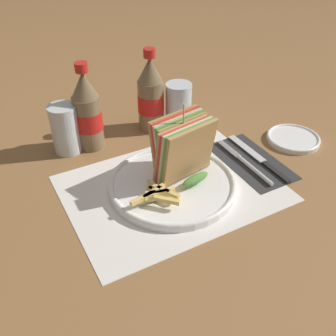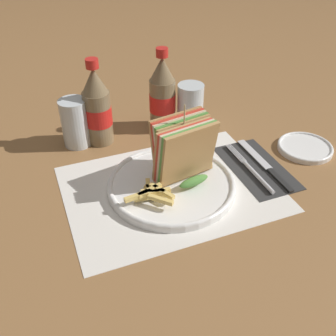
{
  "view_description": "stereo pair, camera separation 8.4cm",
  "coord_description": "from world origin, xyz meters",
  "px_view_note": "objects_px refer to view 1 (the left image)",
  "views": [
    {
      "loc": [
        -0.3,
        -0.6,
        0.54
      ],
      "look_at": [
        0.03,
        -0.01,
        0.04
      ],
      "focal_mm": 42.0,
      "sensor_mm": 36.0,
      "label": 1
    },
    {
      "loc": [
        -0.22,
        -0.64,
        0.54
      ],
      "look_at": [
        0.03,
        -0.01,
        0.04
      ],
      "focal_mm": 42.0,
      "sensor_mm": 36.0,
      "label": 2
    }
  ],
  "objects_px": {
    "plate_main": "(172,184)",
    "side_saucer": "(293,139)",
    "glass_far": "(66,132)",
    "fork": "(249,165)",
    "knife": "(259,158)",
    "coke_bottle_near": "(87,113)",
    "glass_near": "(178,106)",
    "club_sandwich": "(183,149)",
    "coke_bottle_far": "(151,96)"
  },
  "relations": [
    {
      "from": "glass_far",
      "to": "fork",
      "type": "bearing_deg",
      "value": -38.64
    },
    {
      "from": "coke_bottle_far",
      "to": "knife",
      "type": "bearing_deg",
      "value": -58.93
    },
    {
      "from": "club_sandwich",
      "to": "glass_near",
      "type": "distance_m",
      "value": 0.24
    },
    {
      "from": "fork",
      "to": "club_sandwich",
      "type": "bearing_deg",
      "value": 166.32
    },
    {
      "from": "club_sandwich",
      "to": "glass_near",
      "type": "xyz_separation_m",
      "value": [
        0.11,
        0.21,
        -0.02
      ]
    },
    {
      "from": "glass_far",
      "to": "glass_near",
      "type": "bearing_deg",
      "value": -4.76
    },
    {
      "from": "fork",
      "to": "knife",
      "type": "relative_size",
      "value": 0.92
    },
    {
      "from": "fork",
      "to": "knife",
      "type": "height_order",
      "value": "fork"
    },
    {
      "from": "glass_near",
      "to": "glass_far",
      "type": "height_order",
      "value": "same"
    },
    {
      "from": "glass_near",
      "to": "side_saucer",
      "type": "distance_m",
      "value": 0.31
    },
    {
      "from": "coke_bottle_far",
      "to": "glass_far",
      "type": "distance_m",
      "value": 0.23
    },
    {
      "from": "plate_main",
      "to": "knife",
      "type": "xyz_separation_m",
      "value": [
        0.23,
        -0.01,
        -0.0
      ]
    },
    {
      "from": "coke_bottle_near",
      "to": "fork",
      "type": "bearing_deg",
      "value": -43.0
    },
    {
      "from": "coke_bottle_near",
      "to": "knife",
      "type": "bearing_deg",
      "value": -37.41
    },
    {
      "from": "coke_bottle_far",
      "to": "side_saucer",
      "type": "bearing_deg",
      "value": -39.2
    },
    {
      "from": "knife",
      "to": "side_saucer",
      "type": "xyz_separation_m",
      "value": [
        0.13,
        0.02,
        0.0
      ]
    },
    {
      "from": "plate_main",
      "to": "coke_bottle_near",
      "type": "xyz_separation_m",
      "value": [
        -0.1,
        0.24,
        0.08
      ]
    },
    {
      "from": "glass_near",
      "to": "side_saucer",
      "type": "bearing_deg",
      "value": -43.65
    },
    {
      "from": "coke_bottle_near",
      "to": "coke_bottle_far",
      "type": "relative_size",
      "value": 1.0
    },
    {
      "from": "side_saucer",
      "to": "coke_bottle_near",
      "type": "bearing_deg",
      "value": 153.74
    },
    {
      "from": "fork",
      "to": "coke_bottle_near",
      "type": "relative_size",
      "value": 0.92
    },
    {
      "from": "knife",
      "to": "club_sandwich",
      "type": "bearing_deg",
      "value": 173.84
    },
    {
      "from": "side_saucer",
      "to": "glass_near",
      "type": "bearing_deg",
      "value": 136.35
    },
    {
      "from": "coke_bottle_far",
      "to": "side_saucer",
      "type": "height_order",
      "value": "coke_bottle_far"
    },
    {
      "from": "fork",
      "to": "coke_bottle_near",
      "type": "xyz_separation_m",
      "value": [
        -0.28,
        0.27,
        0.08
      ]
    },
    {
      "from": "plate_main",
      "to": "side_saucer",
      "type": "distance_m",
      "value": 0.36
    },
    {
      "from": "fork",
      "to": "coke_bottle_far",
      "type": "xyz_separation_m",
      "value": [
        -0.11,
        0.27,
        0.08
      ]
    },
    {
      "from": "coke_bottle_near",
      "to": "plate_main",
      "type": "bearing_deg",
      "value": -68.49
    },
    {
      "from": "plate_main",
      "to": "side_saucer",
      "type": "bearing_deg",
      "value": 2.77
    },
    {
      "from": "club_sandwich",
      "to": "glass_far",
      "type": "relative_size",
      "value": 1.4
    },
    {
      "from": "plate_main",
      "to": "club_sandwich",
      "type": "distance_m",
      "value": 0.08
    },
    {
      "from": "glass_far",
      "to": "side_saucer",
      "type": "height_order",
      "value": "glass_far"
    },
    {
      "from": "fork",
      "to": "glass_near",
      "type": "xyz_separation_m",
      "value": [
        -0.05,
        0.25,
        0.05
      ]
    },
    {
      "from": "coke_bottle_near",
      "to": "glass_far",
      "type": "height_order",
      "value": "coke_bottle_near"
    },
    {
      "from": "knife",
      "to": "coke_bottle_far",
      "type": "distance_m",
      "value": 0.31
    },
    {
      "from": "fork",
      "to": "glass_near",
      "type": "distance_m",
      "value": 0.26
    },
    {
      "from": "coke_bottle_far",
      "to": "glass_far",
      "type": "relative_size",
      "value": 1.79
    },
    {
      "from": "fork",
      "to": "side_saucer",
      "type": "xyz_separation_m",
      "value": [
        0.17,
        0.04,
        -0.0
      ]
    },
    {
      "from": "knife",
      "to": "side_saucer",
      "type": "height_order",
      "value": "side_saucer"
    },
    {
      "from": "knife",
      "to": "glass_far",
      "type": "distance_m",
      "value": 0.46
    },
    {
      "from": "fork",
      "to": "glass_far",
      "type": "height_order",
      "value": "glass_far"
    },
    {
      "from": "glass_far",
      "to": "side_saucer",
      "type": "bearing_deg",
      "value": -24.37
    },
    {
      "from": "plate_main",
      "to": "knife",
      "type": "bearing_deg",
      "value": -1.59
    },
    {
      "from": "club_sandwich",
      "to": "side_saucer",
      "type": "xyz_separation_m",
      "value": [
        0.33,
        0.0,
        -0.07
      ]
    },
    {
      "from": "knife",
      "to": "coke_bottle_far",
      "type": "relative_size",
      "value": 1.0
    },
    {
      "from": "knife",
      "to": "glass_far",
      "type": "bearing_deg",
      "value": 146.37
    },
    {
      "from": "fork",
      "to": "coke_bottle_near",
      "type": "distance_m",
      "value": 0.4
    },
    {
      "from": "plate_main",
      "to": "coke_bottle_near",
      "type": "relative_size",
      "value": 1.27
    },
    {
      "from": "fork",
      "to": "coke_bottle_near",
      "type": "height_order",
      "value": "coke_bottle_near"
    },
    {
      "from": "club_sandwich",
      "to": "side_saucer",
      "type": "height_order",
      "value": "club_sandwich"
    }
  ]
}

